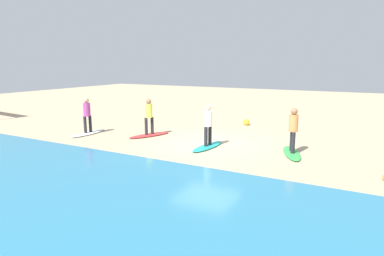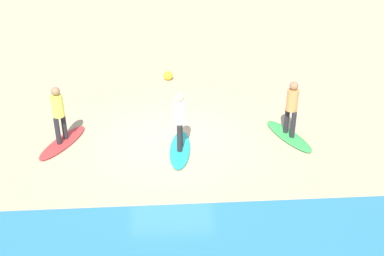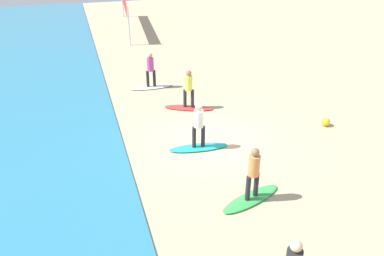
% 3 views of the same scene
% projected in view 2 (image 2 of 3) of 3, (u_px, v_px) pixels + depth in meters
% --- Properties ---
extents(ground_plane, '(60.00, 60.00, 0.00)m').
position_uv_depth(ground_plane, '(170.00, 142.00, 13.21)').
color(ground_plane, tan).
extents(surfboard_green, '(1.24, 2.16, 0.09)m').
position_uv_depth(surfboard_green, '(288.00, 136.00, 13.46)').
color(surfboard_green, green).
rests_on(surfboard_green, ground).
extents(surfer_green, '(0.32, 0.44, 1.64)m').
position_uv_depth(surfer_green, '(292.00, 105.00, 13.00)').
color(surfer_green, '#232328').
rests_on(surfer_green, surfboard_green).
extents(surfboard_teal, '(0.75, 2.14, 0.09)m').
position_uv_depth(surfboard_teal, '(180.00, 149.00, 12.77)').
color(surfboard_teal, teal).
rests_on(surfboard_teal, ground).
extents(surfer_teal, '(0.32, 0.46, 1.64)m').
position_uv_depth(surfer_teal, '(180.00, 117.00, 12.31)').
color(surfer_teal, '#232328').
rests_on(surfer_teal, surfboard_teal).
extents(surfboard_red, '(1.35, 2.15, 0.09)m').
position_uv_depth(surfboard_red, '(63.00, 142.00, 13.13)').
color(surfboard_red, red).
rests_on(surfboard_red, ground).
extents(surfer_red, '(0.32, 0.43, 1.64)m').
position_uv_depth(surfer_red, '(58.00, 111.00, 12.67)').
color(surfer_red, '#232328').
rests_on(surfer_red, surfboard_red).
extents(beach_ball, '(0.34, 0.34, 0.34)m').
position_uv_depth(beach_ball, '(168.00, 76.00, 17.39)').
color(beach_ball, yellow).
rests_on(beach_ball, ground).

